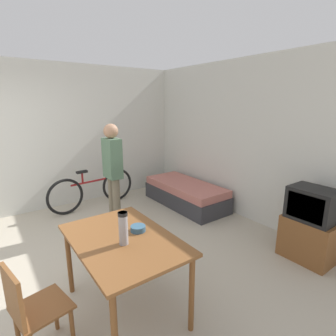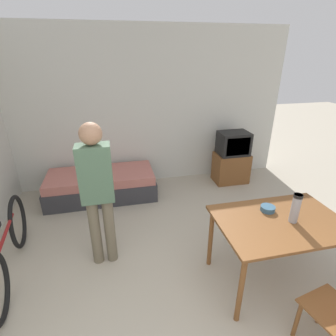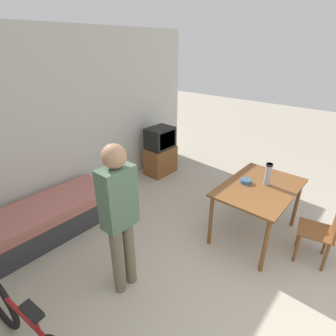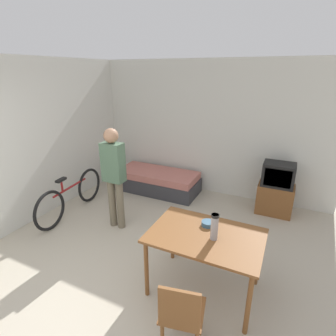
# 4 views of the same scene
# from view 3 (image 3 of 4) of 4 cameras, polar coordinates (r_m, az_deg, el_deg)

# --- Properties ---
(ground_plane) EXTENTS (20.00, 20.00, 0.00)m
(ground_plane) POSITION_cam_3_polar(r_m,az_deg,el_deg) (3.15, 25.11, -28.64)
(ground_plane) COLOR #B2A893
(wall_back) EXTENTS (5.30, 0.06, 2.70)m
(wall_back) POSITION_cam_3_polar(r_m,az_deg,el_deg) (4.38, -20.89, 9.42)
(wall_back) COLOR silver
(wall_back) RESTS_ON ground_plane
(daybed) EXTENTS (1.77, 0.78, 0.45)m
(daybed) POSITION_cam_3_polar(r_m,az_deg,el_deg) (4.13, -23.98, -9.60)
(daybed) COLOR #333338
(daybed) RESTS_ON ground_plane
(tv) EXTENTS (0.61, 0.41, 0.96)m
(tv) POSITION_cam_3_polar(r_m,az_deg,el_deg) (5.29, -1.70, 3.56)
(tv) COLOR brown
(tv) RESTS_ON ground_plane
(dining_table) EXTENTS (1.24, 0.84, 0.77)m
(dining_table) POSITION_cam_3_polar(r_m,az_deg,el_deg) (3.64, 19.21, -5.02)
(dining_table) COLOR brown
(dining_table) RESTS_ON ground_plane
(wooden_chair) EXTENTS (0.46, 0.46, 0.83)m
(wooden_chair) POSITION_cam_3_polar(r_m,az_deg,el_deg) (3.65, 30.90, -11.44)
(wooden_chair) COLOR brown
(wooden_chair) RESTS_ON ground_plane
(bicycle) EXTENTS (0.23, 1.74, 0.76)m
(bicycle) POSITION_cam_3_polar(r_m,az_deg,el_deg) (2.73, -27.89, -28.88)
(bicycle) COLOR black
(bicycle) RESTS_ON ground_plane
(person_standing) EXTENTS (0.34, 0.22, 1.67)m
(person_standing) POSITION_cam_3_polar(r_m,az_deg,el_deg) (2.59, -10.56, -9.41)
(person_standing) COLOR #6B604C
(person_standing) RESTS_ON ground_plane
(thermos_flask) EXTENTS (0.08, 0.08, 0.30)m
(thermos_flask) POSITION_cam_3_polar(r_m,az_deg,el_deg) (3.60, 20.95, -1.10)
(thermos_flask) COLOR #99999E
(thermos_flask) RESTS_ON dining_table
(mate_bowl) EXTENTS (0.15, 0.15, 0.05)m
(mate_bowl) POSITION_cam_3_polar(r_m,az_deg,el_deg) (3.61, 16.63, -2.77)
(mate_bowl) COLOR #335670
(mate_bowl) RESTS_ON dining_table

